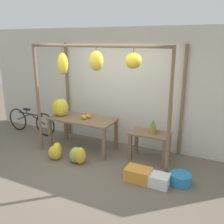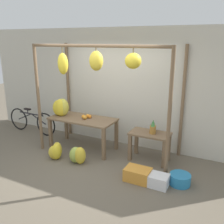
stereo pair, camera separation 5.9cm
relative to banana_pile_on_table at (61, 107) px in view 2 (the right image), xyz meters
name	(u,v)px [view 2 (the right image)]	position (x,y,z in m)	size (l,w,h in m)	color
ground_plane	(87,170)	(1.20, -0.79, -0.96)	(20.00, 20.00, 0.00)	#665B4C
shop_wall_back	(121,88)	(1.20, 0.80, 0.44)	(8.00, 0.08, 2.80)	beige
stall_awning	(102,77)	(1.23, -0.20, 0.84)	(3.07, 1.29, 2.44)	brown
display_table_main	(83,123)	(0.57, 0.05, -0.31)	(1.55, 0.72, 0.76)	brown
display_table_side	(150,140)	(2.18, 0.17, -0.48)	(0.84, 0.48, 0.63)	brown
banana_pile_on_table	(61,107)	(0.00, 0.00, 0.00)	(0.46, 0.42, 0.42)	gold
orange_pile	(86,117)	(0.66, 0.06, -0.16)	(0.21, 0.23, 0.09)	orange
pineapple_cluster	(153,127)	(2.22, 0.20, -0.21)	(0.16, 0.23, 0.29)	#B27F38
banana_pile_ground_left	(56,151)	(0.33, -0.67, -0.79)	(0.38, 0.42, 0.35)	yellow
banana_pile_ground_right	(78,155)	(0.87, -0.63, -0.78)	(0.45, 0.35, 0.37)	gold
fruit_crate_white	(138,174)	(2.25, -0.70, -0.84)	(0.47, 0.33, 0.24)	orange
blue_bucket	(180,179)	(2.98, -0.48, -0.86)	(0.38, 0.38, 0.20)	teal
parked_bicycle	(32,121)	(-1.29, 0.29, -0.62)	(1.66, 0.08, 0.69)	black
fruit_crate_purple	(156,180)	(2.61, -0.71, -0.85)	(0.42, 0.30, 0.21)	silver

